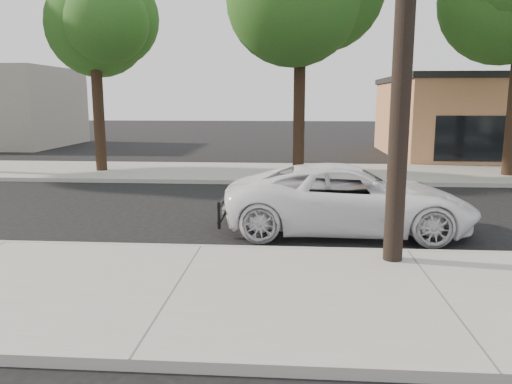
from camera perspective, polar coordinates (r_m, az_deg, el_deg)
ground at (r=12.00m, az=-4.45°, el=-3.94°), size 120.00×120.00×0.00m
near_sidewalk at (r=7.95m, az=-9.19°, el=-11.12°), size 90.00×4.40×0.15m
far_sidewalk at (r=20.27m, az=-0.85°, el=2.26°), size 90.00×5.00×0.15m
curb_near at (r=9.98m, az=-6.27°, el=-6.52°), size 90.00×0.12×0.16m
tree_b at (r=21.20m, az=-17.77°, el=18.63°), size 4.34×4.20×8.45m
police_cruiser at (r=11.53m, az=10.60°, el=-0.74°), size 5.61×2.66×1.55m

